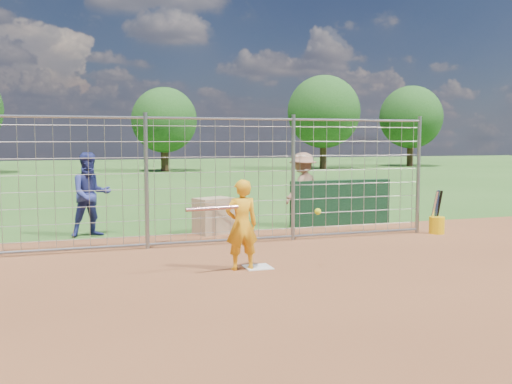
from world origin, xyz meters
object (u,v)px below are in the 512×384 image
object	(u,v)px
batter	(242,225)
bystander_a	(91,194)
bystander_c	(303,189)
equipment_bin	(214,216)
bucket_with_bats	(437,223)

from	to	relation	value
batter	bystander_a	distance (m)	4.62
batter	bystander_c	xyz separation A→B (m)	(2.78, 4.09, 0.16)
equipment_bin	bucket_with_bats	world-z (taller)	bucket_with_bats
batter	bystander_a	world-z (taller)	bystander_a
bystander_a	equipment_bin	size ratio (longest dim) A/B	2.27
batter	bystander_c	distance (m)	4.95
bystander_a	equipment_bin	world-z (taller)	bystander_a
bystander_a	bystander_c	world-z (taller)	bystander_a
batter	bystander_a	bearing A→B (deg)	-62.02
equipment_bin	batter	bearing A→B (deg)	-117.16
batter	equipment_bin	distance (m)	3.61
bucket_with_bats	bystander_c	bearing A→B (deg)	138.48
equipment_bin	bucket_with_bats	bearing A→B (deg)	-38.73
bystander_a	bucket_with_bats	distance (m)	7.62
bystander_a	equipment_bin	xyz separation A→B (m)	(2.60, -0.50, -0.51)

